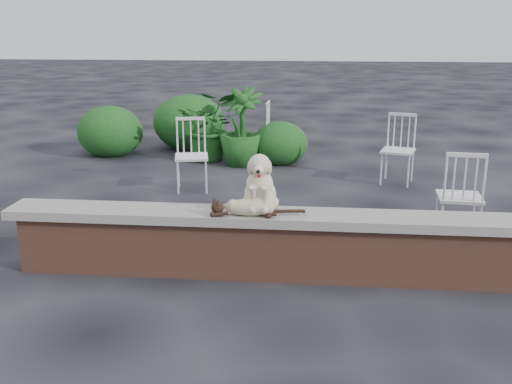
# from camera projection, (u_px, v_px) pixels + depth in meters

# --- Properties ---
(ground) EXTENTS (60.00, 60.00, 0.00)m
(ground) POSITION_uv_depth(u_px,v_px,m) (364.00, 280.00, 5.07)
(ground) COLOR black
(ground) RESTS_ON ground
(brick_wall) EXTENTS (6.00, 0.30, 0.50)m
(brick_wall) POSITION_uv_depth(u_px,v_px,m) (366.00, 253.00, 5.01)
(brick_wall) COLOR brown
(brick_wall) RESTS_ON ground
(capstone) EXTENTS (6.20, 0.40, 0.08)m
(capstone) POSITION_uv_depth(u_px,v_px,m) (368.00, 220.00, 4.93)
(capstone) COLOR slate
(capstone) RESTS_ON brick_wall
(dog) EXTENTS (0.36, 0.46, 0.52)m
(dog) POSITION_uv_depth(u_px,v_px,m) (260.00, 181.00, 4.98)
(dog) COLOR beige
(dog) RESTS_ON capstone
(cat) EXTENTS (0.93, 0.25, 0.16)m
(cat) POSITION_uv_depth(u_px,v_px,m) (249.00, 206.00, 4.90)
(cat) COLOR tan
(cat) RESTS_ON capstone
(chair_b) EXTENTS (0.70, 0.70, 0.94)m
(chair_b) POSITION_uv_depth(u_px,v_px,m) (398.00, 149.00, 8.01)
(chair_b) COLOR white
(chair_b) RESTS_ON ground
(chair_e) EXTENTS (0.57, 0.57, 0.94)m
(chair_e) POSITION_uv_depth(u_px,v_px,m) (280.00, 132.00, 9.27)
(chair_e) COLOR white
(chair_e) RESTS_ON ground
(chair_c) EXTENTS (0.60, 0.60, 0.94)m
(chair_c) POSITION_uv_depth(u_px,v_px,m) (460.00, 195.00, 5.89)
(chair_c) COLOR white
(chair_c) RESTS_ON ground
(chair_a) EXTENTS (0.66, 0.66, 0.94)m
(chair_a) POSITION_uv_depth(u_px,v_px,m) (191.00, 155.00, 7.65)
(chair_a) COLOR white
(chair_a) RESTS_ON ground
(potted_plant_a) EXTENTS (1.06, 0.94, 1.11)m
(potted_plant_a) POSITION_uv_depth(u_px,v_px,m) (211.00, 126.00, 9.34)
(potted_plant_a) COLOR #124117
(potted_plant_a) RESTS_ON ground
(potted_plant_b) EXTENTS (0.84, 0.84, 1.19)m
(potted_plant_b) POSITION_uv_depth(u_px,v_px,m) (241.00, 127.00, 9.00)
(potted_plant_b) COLOR #124117
(potted_plant_b) RESTS_ON ground
(shrubbery) EXTENTS (3.81, 2.02, 0.99)m
(shrubbery) POSITION_uv_depth(u_px,v_px,m) (178.00, 129.00, 9.95)
(shrubbery) COLOR #124117
(shrubbery) RESTS_ON ground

